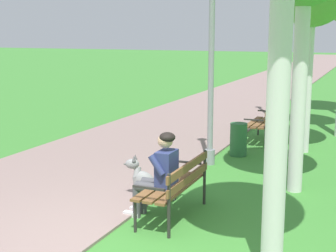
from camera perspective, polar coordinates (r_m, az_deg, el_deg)
ground_plane at (r=6.35m, az=-7.01°, el=-13.45°), size 120.00×120.00×0.00m
paved_path at (r=29.53m, az=13.25°, el=5.50°), size 3.93×60.00×0.04m
park_bench_near at (r=7.00m, az=0.95°, el=-6.54°), size 0.55×1.50×0.85m
park_bench_mid at (r=12.06m, az=11.00°, el=0.64°), size 0.55×1.50×0.85m
person_seated_on_near_bench at (r=6.93m, az=-0.99°, el=-5.27°), size 0.74×0.49×1.25m
dog_grey at (r=7.84m, az=-2.42°, el=-6.57°), size 0.83×0.37×0.71m
lamp_post_near at (r=9.61m, az=5.02°, el=9.52°), size 0.24×0.24×4.63m
lamp_post_mid at (r=15.14m, az=12.06°, el=9.64°), size 0.24×0.24×4.56m
litter_bin at (r=10.62m, az=8.08°, el=-1.53°), size 0.36×0.36×0.70m
pedestrian_distant at (r=24.83m, az=12.57°, el=6.48°), size 0.32×0.22×1.65m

